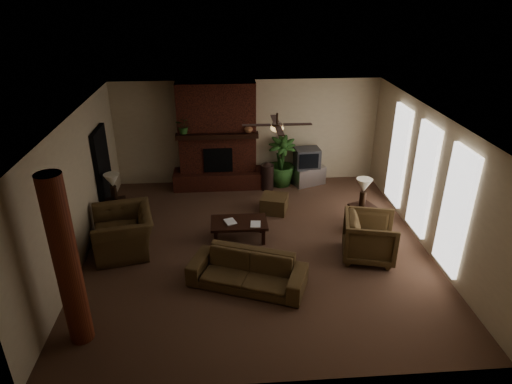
{
  "coord_description": "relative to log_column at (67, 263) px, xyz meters",
  "views": [
    {
      "loc": [
        -0.63,
        -7.95,
        5.09
      ],
      "look_at": [
        0.0,
        0.4,
        1.1
      ],
      "focal_mm": 31.31,
      "sensor_mm": 36.0,
      "label": 1
    }
  ],
  "objects": [
    {
      "name": "fireplace",
      "position": [
        2.15,
        5.62,
        -0.24
      ],
      "size": [
        2.4,
        0.7,
        2.8
      ],
      "color": "#552216",
      "rests_on": "ground"
    },
    {
      "name": "room_shell",
      "position": [
        2.95,
        2.4,
        0.0
      ],
      "size": [
        7.0,
        7.0,
        7.0
      ],
      "color": "brown",
      "rests_on": "ground"
    },
    {
      "name": "coffee_table",
      "position": [
        2.58,
        2.76,
        -1.03
      ],
      "size": [
        1.2,
        0.7,
        0.43
      ],
      "color": "black",
      "rests_on": "ground"
    },
    {
      "name": "ottoman",
      "position": [
        3.48,
        3.99,
        -1.2
      ],
      "size": [
        0.75,
        0.75,
        0.4
      ],
      "primitive_type": "cube",
      "rotation": [
        0.0,
        0.0,
        -0.31
      ],
      "color": "#513D23",
      "rests_on": "ground"
    },
    {
      "name": "floor_plant",
      "position": [
        3.84,
        5.55,
        -1.02
      ],
      "size": [
        0.77,
        1.36,
        0.75
      ],
      "primitive_type": "imported",
      "rotation": [
        0.0,
        0.0,
        0.02
      ],
      "color": "#295020",
      "rests_on": "ground"
    },
    {
      "name": "side_table_right",
      "position": [
        5.36,
        3.05,
        -1.12
      ],
      "size": [
        0.64,
        0.64,
        0.55
      ],
      "primitive_type": "cube",
      "rotation": [
        0.0,
        0.0,
        0.36
      ],
      "color": "black",
      "rests_on": "ground"
    },
    {
      "name": "mantel_plant",
      "position": [
        1.33,
        5.41,
        0.32
      ],
      "size": [
        0.48,
        0.51,
        0.33
      ],
      "primitive_type": "imported",
      "rotation": [
        0.0,
        0.0,
        -0.29
      ],
      "color": "#295020",
      "rests_on": "fireplace"
    },
    {
      "name": "tv",
      "position": [
        4.54,
        5.54,
        -0.64
      ],
      "size": [
        0.69,
        0.58,
        0.52
      ],
      "color": "#3A3A3C",
      "rests_on": "tv_stand"
    },
    {
      "name": "armchair_right",
      "position": [
        5.15,
        1.87,
        -0.89
      ],
      "size": [
        1.13,
        1.18,
        1.02
      ],
      "primitive_type": "imported",
      "rotation": [
        0.0,
        0.0,
        1.33
      ],
      "color": "#513D23",
      "rests_on": "ground"
    },
    {
      "name": "windows",
      "position": [
        6.4,
        2.6,
        -0.05
      ],
      "size": [
        0.08,
        3.65,
        2.35
      ],
      "color": "white",
      "rests_on": "ground"
    },
    {
      "name": "tv_stand",
      "position": [
        4.59,
        5.55,
        -1.15
      ],
      "size": [
        0.97,
        0.78,
        0.5
      ],
      "primitive_type": "cube",
      "rotation": [
        0.0,
        0.0,
        0.38
      ],
      "color": "#B9B9BB",
      "rests_on": "ground"
    },
    {
      "name": "book_b",
      "position": [
        2.82,
        2.61,
        -0.82
      ],
      "size": [
        0.21,
        0.04,
        0.29
      ],
      "primitive_type": "imported",
      "rotation": [
        0.0,
        0.0,
        -0.1
      ],
      "color": "#999999",
      "rests_on": "coffee_table"
    },
    {
      "name": "sofa",
      "position": [
        2.67,
        1.14,
        -0.99
      ],
      "size": [
        2.19,
        1.34,
        0.83
      ],
      "primitive_type": "imported",
      "rotation": [
        0.0,
        0.0,
        -0.37
      ],
      "color": "#513D23",
      "rests_on": "ground"
    },
    {
      "name": "armchair_left",
      "position": [
        0.21,
        2.51,
        -0.82
      ],
      "size": [
        1.14,
        1.49,
        1.16
      ],
      "primitive_type": "imported",
      "rotation": [
        0.0,
        0.0,
        -1.35
      ],
      "color": "#513D23",
      "rests_on": "ground"
    },
    {
      "name": "book_a",
      "position": [
        2.29,
        2.71,
        -0.83
      ],
      "size": [
        0.21,
        0.1,
        0.29
      ],
      "primitive_type": "imported",
      "rotation": [
        0.0,
        0.0,
        0.34
      ],
      "color": "#999999",
      "rests_on": "coffee_table"
    },
    {
      "name": "side_table_left",
      "position": [
        -0.2,
        3.7,
        -1.12
      ],
      "size": [
        0.61,
        0.61,
        0.55
      ],
      "primitive_type": "cube",
      "rotation": [
        0.0,
        0.0,
        0.25
      ],
      "color": "black",
      "rests_on": "ground"
    },
    {
      "name": "lamp_left",
      "position": [
        -0.2,
        3.75,
        -0.4
      ],
      "size": [
        0.36,
        0.36,
        0.65
      ],
      "color": "#312015",
      "rests_on": "side_table_left"
    },
    {
      "name": "floor_vase",
      "position": [
        3.44,
        5.26,
        -0.97
      ],
      "size": [
        0.34,
        0.34,
        0.77
      ],
      "color": "black",
      "rests_on": "ground"
    },
    {
      "name": "doorway",
      "position": [
        -0.49,
        4.2,
        -0.35
      ],
      "size": [
        0.1,
        1.0,
        2.1
      ],
      "primitive_type": "cube",
      "color": "black",
      "rests_on": "ground"
    },
    {
      "name": "mantel_vase",
      "position": [
        2.95,
        5.4,
        0.27
      ],
      "size": [
        0.25,
        0.26,
        0.22
      ],
      "primitive_type": "imported",
      "rotation": [
        0.0,
        0.0,
        0.14
      ],
      "color": "brown",
      "rests_on": "fireplace"
    },
    {
      "name": "log_column",
      "position": [
        0.0,
        0.0,
        0.0
      ],
      "size": [
        0.36,
        0.36,
        2.8
      ],
      "primitive_type": "cylinder",
      "color": "maroon",
      "rests_on": "ground"
    },
    {
      "name": "lamp_right",
      "position": [
        5.33,
        3.06,
        -0.4
      ],
      "size": [
        0.45,
        0.45,
        0.65
      ],
      "color": "#312015",
      "rests_on": "side_table_right"
    },
    {
      "name": "ceiling_fan",
      "position": [
        3.35,
        2.7,
        1.13
      ],
      "size": [
        1.35,
        1.35,
        0.37
      ],
      "color": "#312015",
      "rests_on": "ceiling"
    }
  ]
}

